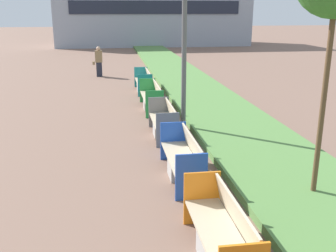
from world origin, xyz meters
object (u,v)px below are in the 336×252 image
object	(u,v)px
bench_teal_frame	(144,83)
bench_blue_frame	(183,161)
pedestrian_walking	(99,62)
bench_green_frame	(152,99)
bench_grey_frame	(164,124)
bench_orange_frame	(221,237)

from	to	relation	value
bench_teal_frame	bench_blue_frame	bearing A→B (deg)	-90.00
bench_blue_frame	pedestrian_walking	xyz separation A→B (m)	(-2.05, 13.90, 0.44)
bench_green_frame	pedestrian_walking	bearing A→B (deg)	104.84
bench_teal_frame	pedestrian_walking	size ratio (longest dim) A/B	1.37
bench_teal_frame	bench_green_frame	bearing A→B (deg)	-89.95
bench_blue_frame	pedestrian_walking	distance (m)	14.06
bench_grey_frame	bench_green_frame	world-z (taller)	same
bench_blue_frame	bench_grey_frame	size ratio (longest dim) A/B	1.13
bench_blue_frame	bench_teal_frame	distance (m)	9.47
bench_blue_frame	bench_teal_frame	world-z (taller)	same
bench_orange_frame	bench_green_frame	xyz separation A→B (m)	(0.00, 9.15, 0.01)
bench_grey_frame	pedestrian_walking	world-z (taller)	pedestrian_walking
bench_green_frame	bench_blue_frame	bearing A→B (deg)	-90.03
bench_green_frame	bench_orange_frame	bearing A→B (deg)	-90.02
bench_blue_frame	bench_green_frame	distance (m)	6.15
bench_blue_frame	bench_grey_frame	world-z (taller)	same
bench_orange_frame	bench_green_frame	size ratio (longest dim) A/B	0.87
bench_blue_frame	bench_teal_frame	size ratio (longest dim) A/B	1.00
bench_orange_frame	bench_teal_frame	xyz separation A→B (m)	(0.00, 12.47, 0.00)
bench_grey_frame	bench_blue_frame	bearing A→B (deg)	-89.94
bench_grey_frame	pedestrian_walking	xyz separation A→B (m)	(-2.05, 10.96, 0.45)
bench_blue_frame	bench_grey_frame	distance (m)	2.94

